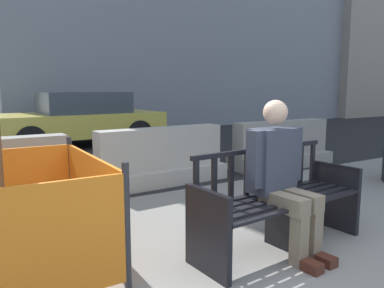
{
  "coord_description": "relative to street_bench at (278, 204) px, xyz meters",
  "views": [
    {
      "loc": [
        -1.86,
        -1.76,
        1.4
      ],
      "look_at": [
        0.46,
        2.04,
        0.75
      ],
      "focal_mm": 35.0,
      "sensor_mm": 36.0,
      "label": 1
    }
  ],
  "objects": [
    {
      "name": "street_bench",
      "position": [
        0.0,
        0.0,
        0.0
      ],
      "size": [
        1.72,
        0.65,
        0.88
      ],
      "color": "black",
      "rests_on": "ground"
    },
    {
      "name": "seated_person",
      "position": [
        -0.05,
        -0.06,
        0.29
      ],
      "size": [
        0.59,
        0.74,
        1.31
      ],
      "color": "#383D4C",
      "rests_on": "ground"
    },
    {
      "name": "jersey_barrier_right",
      "position": [
        2.58,
        2.56,
        -0.06
      ],
      "size": [
        2.01,
        0.71,
        0.84
      ],
      "color": "gray",
      "rests_on": "ground"
    },
    {
      "name": "car_taxi_near",
      "position": [
        0.13,
        7.09,
        0.27
      ],
      "size": [
        4.17,
        2.04,
        1.33
      ],
      "color": "#DBC64C",
      "rests_on": "ground"
    },
    {
      "name": "street_asphalt",
      "position": [
        -0.46,
        8.13,
        -0.39
      ],
      "size": [
        120.0,
        12.0,
        0.01
      ],
      "primitive_type": "cube",
      "color": "black",
      "rests_on": "ground"
    },
    {
      "name": "jersey_barrier_centre",
      "position": [
        0.17,
        2.63,
        -0.06
      ],
      "size": [
        2.03,
        0.76,
        0.84
      ],
      "color": "#ADA89E",
      "rests_on": "ground"
    }
  ]
}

